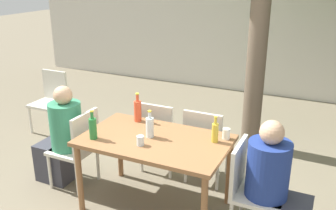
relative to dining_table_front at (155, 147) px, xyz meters
The scene contains 16 objects.
ground_plane 0.69m from the dining_table_front, ahead, with size 30.00×30.00×0.00m, color #706651.
cafe_building_wall 4.32m from the dining_table_front, 90.00° to the left, with size 10.00×0.08×2.80m.
dining_table_front is the anchor object (origin of this frame).
patio_chair_0 0.97m from the dining_table_front, behind, with size 0.44×0.44×0.90m.
patio_chair_1 0.97m from the dining_table_front, ahead, with size 0.44×0.44×0.90m.
patio_chair_2 0.75m from the dining_table_front, 113.25° to the left, with size 0.44×0.44×0.90m.
patio_chair_3 0.75m from the dining_table_front, 66.75° to the left, with size 0.44×0.44×0.90m.
patio_chair_4 2.61m from the dining_table_front, 154.11° to the left, with size 0.44×0.44×0.90m.
person_seated_0 1.20m from the dining_table_front, behind, with size 0.58×0.35×1.17m.
person_seated_1 1.20m from the dining_table_front, ahead, with size 0.59×0.37×1.16m.
green_bottle_0 0.63m from the dining_table_front, 155.25° to the right, with size 0.08×0.08×0.29m.
water_bottle_1 0.21m from the dining_table_front, 166.24° to the left, with size 0.08×0.08×0.28m.
oil_cruet_2 0.61m from the dining_table_front, 18.34° to the left, with size 0.06×0.06×0.26m.
soda_bottle_3 0.54m from the dining_table_front, 139.02° to the left, with size 0.08×0.08×0.32m.
drinking_glass_0 0.71m from the dining_table_front, 24.89° to the left, with size 0.07×0.07×0.11m.
drinking_glass_1 0.24m from the dining_table_front, 106.97° to the right, with size 0.07×0.07×0.09m.
Camera 1 is at (1.52, -2.94, 2.34)m, focal length 40.00 mm.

